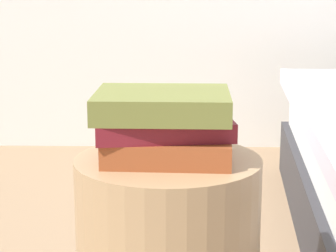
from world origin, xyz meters
TOP-DOWN VIEW (x-y plane):
  - book_rust at (-0.00, -0.01)m, footprint 0.25×0.19m
  - book_maroon at (-0.01, -0.00)m, footprint 0.28×0.20m
  - book_olive at (-0.01, 0.01)m, footprint 0.26×0.21m

SIDE VIEW (x-z plane):
  - book_rust at x=0.00m, z-range 0.50..0.54m
  - book_maroon at x=-0.01m, z-range 0.54..0.58m
  - book_olive at x=-0.01m, z-range 0.58..0.63m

